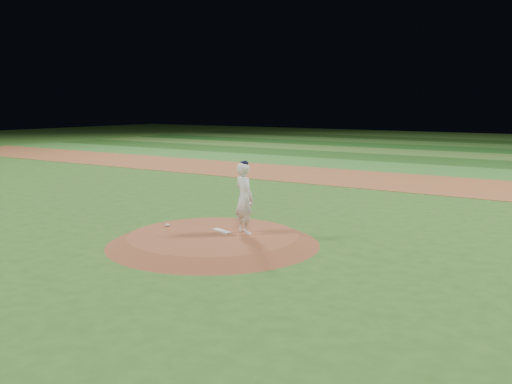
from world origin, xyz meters
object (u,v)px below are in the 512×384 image
at_px(pitching_rubber, 222,231).
at_px(rosin_bag, 167,225).
at_px(pitcher_on_mound, 244,198).
at_px(pitchers_mound, 213,239).

bearing_deg(pitching_rubber, rosin_bag, -149.94).
relative_size(rosin_bag, pitcher_on_mound, 0.07).
relative_size(pitching_rubber, pitcher_on_mound, 0.35).
distance_m(rosin_bag, pitcher_on_mound, 2.47).
bearing_deg(pitching_rubber, pitcher_on_mound, 34.40).
bearing_deg(pitcher_on_mound, pitchers_mound, -137.38).
relative_size(pitchers_mound, pitcher_on_mound, 2.88).
height_order(pitching_rubber, pitcher_on_mound, pitcher_on_mound).
distance_m(pitching_rubber, rosin_bag, 1.67).
xyz_separation_m(pitching_rubber, pitcher_on_mound, (0.60, 0.17, 0.92)).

